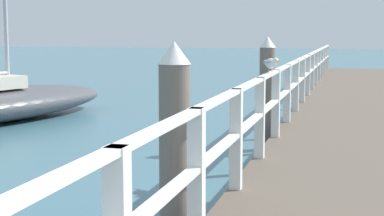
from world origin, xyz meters
The scene contains 5 objects.
pier_deck centered at (0.00, 13.85, 0.27)m, with size 2.42×27.71×0.55m, color brown.
pier_railing centered at (-1.13, 13.85, 1.19)m, with size 0.12×26.23×1.04m.
dock_piling_near centered at (-1.51, 4.76, 1.05)m, with size 0.29×0.29×2.08m.
dock_piling_far centered at (-1.51, 10.72, 1.05)m, with size 0.29×0.29×2.08m.
seagull_foreground centered at (-1.13, 8.30, 1.72)m, with size 0.28×0.43×0.21m.
Camera 1 is at (0.02, -0.43, 2.16)m, focal length 57.67 mm.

